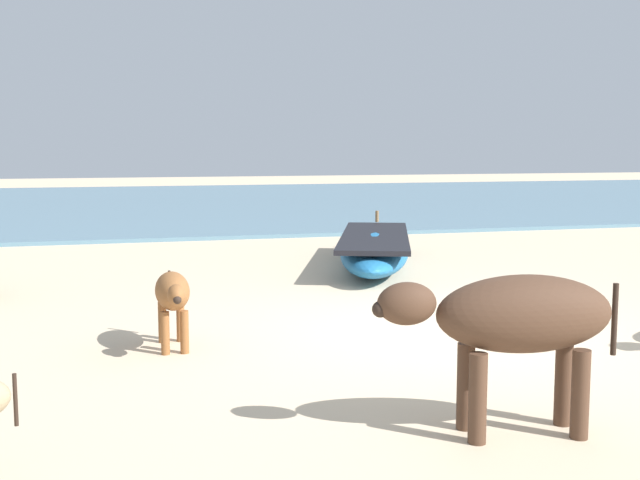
% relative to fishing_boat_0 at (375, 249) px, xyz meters
% --- Properties ---
extents(ground, '(80.00, 80.00, 0.00)m').
position_rel_fishing_boat_0_xyz_m(ground, '(-0.76, -4.24, -0.27)').
color(ground, beige).
extents(sea_water, '(60.00, 20.00, 0.08)m').
position_rel_fishing_boat_0_xyz_m(sea_water, '(-0.76, 14.03, -0.23)').
color(sea_water, slate).
rests_on(sea_water, ground).
extents(fishing_boat_0, '(2.45, 4.41, 0.70)m').
position_rel_fishing_boat_0_xyz_m(fishing_boat_0, '(0.00, 0.00, 0.00)').
color(fishing_boat_0, '#1E669E').
rests_on(fishing_boat_0, ground).
extents(cow_adult_dark, '(1.61, 0.62, 1.04)m').
position_rel_fishing_boat_0_xyz_m(cow_adult_dark, '(-1.47, -6.96, 0.48)').
color(cow_adult_dark, '#4C3323').
rests_on(cow_adult_dark, ground).
extents(calf_far_brown, '(0.32, 1.09, 0.70)m').
position_rel_fishing_boat_0_xyz_m(calf_far_brown, '(-3.40, -4.20, 0.23)').
color(calf_far_brown, brown).
rests_on(calf_far_brown, ground).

